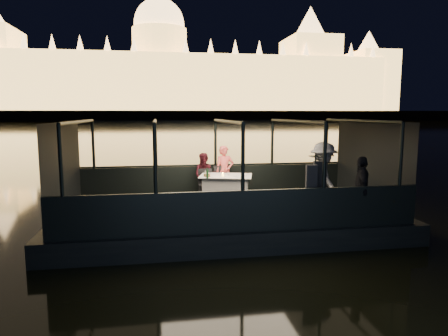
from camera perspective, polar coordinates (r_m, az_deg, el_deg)
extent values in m
plane|color=black|center=(90.12, -8.36, 5.84)|extent=(500.00, 500.00, 0.00)
cube|color=black|center=(10.64, 0.36, -8.59)|extent=(8.60, 4.40, 1.00)
cube|color=black|center=(10.51, 0.36, -6.08)|extent=(8.00, 4.00, 0.04)
cube|color=black|center=(12.35, -1.22, -1.76)|extent=(8.00, 0.08, 0.90)
cube|color=black|center=(8.50, 2.67, -6.20)|extent=(8.00, 0.08, 0.90)
cube|color=#423D33|center=(220.07, -9.05, 7.21)|extent=(400.00, 140.00, 6.00)
cube|color=silver|center=(11.34, 0.28, -2.96)|extent=(1.67, 1.39, 0.77)
cube|color=black|center=(11.70, -2.61, -2.31)|extent=(0.41, 0.41, 0.87)
cube|color=black|center=(11.80, -0.28, -2.22)|extent=(0.45, 0.45, 0.94)
imported|color=#F45E59|center=(11.99, 0.07, -0.60)|extent=(0.58, 0.41, 1.55)
imported|color=#45131D|center=(11.91, -2.79, -0.67)|extent=(0.78, 0.70, 1.34)
imported|color=silver|center=(10.09, 13.94, -1.86)|extent=(0.75, 1.22, 1.82)
imported|color=black|center=(9.73, 19.00, -2.41)|extent=(0.64, 0.98, 1.54)
cylinder|color=#153B1C|center=(10.79, -2.40, -0.66)|extent=(0.06, 0.06, 0.28)
cylinder|color=brown|center=(11.08, -2.44, -1.02)|extent=(0.22, 0.22, 0.07)
cylinder|color=yellow|center=(11.11, -0.17, -0.98)|extent=(0.07, 0.07, 0.09)
cylinder|color=silver|center=(11.03, 2.00, -1.22)|extent=(0.27, 0.27, 0.02)
cylinder|color=silver|center=(11.17, -2.43, -1.12)|extent=(0.25, 0.25, 0.01)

